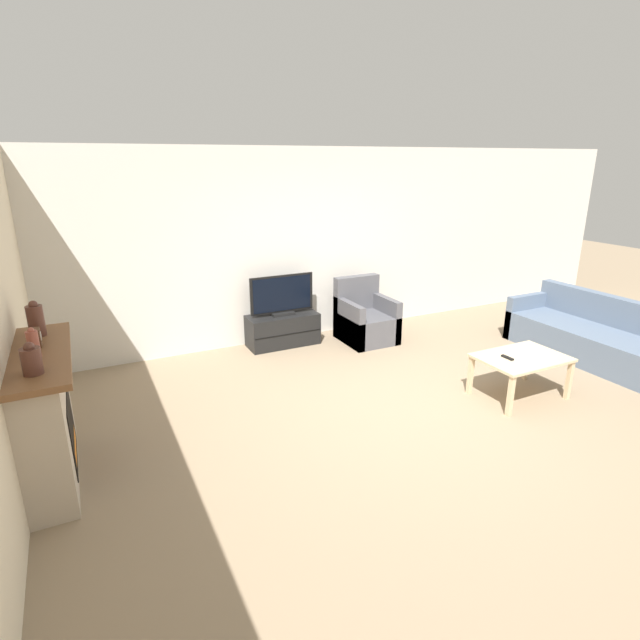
% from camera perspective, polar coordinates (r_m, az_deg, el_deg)
% --- Properties ---
extents(ground_plane, '(24.00, 24.00, 0.00)m').
position_cam_1_polar(ground_plane, '(5.42, 10.66, -10.28)').
color(ground_plane, '#89755B').
extents(wall_back, '(12.00, 0.06, 2.70)m').
position_cam_1_polar(wall_back, '(7.24, -1.85, 8.54)').
color(wall_back, beige).
rests_on(wall_back, ground).
extents(fireplace, '(0.45, 1.48, 1.10)m').
position_cam_1_polar(fireplace, '(4.66, -28.83, -9.53)').
color(fireplace, '#B7A893').
rests_on(fireplace, ground).
extents(mantel_vase_left, '(0.13, 0.13, 0.24)m').
position_cam_1_polar(mantel_vase_left, '(4.00, -30.12, -3.97)').
color(mantel_vase_left, '#512D23').
rests_on(mantel_vase_left, fireplace).
extents(mantel_vase_centre_left, '(0.08, 0.08, 0.24)m').
position_cam_1_polar(mantel_vase_centre_left, '(4.31, -29.94, -2.37)').
color(mantel_vase_centre_left, '#994C3D').
rests_on(mantel_vase_centre_left, fireplace).
extents(mantel_vase_right, '(0.13, 0.13, 0.31)m').
position_cam_1_polar(mantel_vase_right, '(4.84, -29.73, 0.04)').
color(mantel_vase_right, '#512D23').
rests_on(mantel_vase_right, fireplace).
extents(mantel_clock, '(0.08, 0.11, 0.15)m').
position_cam_1_polar(mantel_clock, '(4.57, -29.73, -1.78)').
color(mantel_clock, brown).
rests_on(mantel_clock, fireplace).
extents(tv_stand, '(1.00, 0.43, 0.45)m').
position_cam_1_polar(tv_stand, '(7.09, -4.28, -1.12)').
color(tv_stand, black).
rests_on(tv_stand, ground).
extents(tv, '(0.92, 0.18, 0.57)m').
position_cam_1_polar(tv, '(6.94, -4.36, 2.69)').
color(tv, black).
rests_on(tv, tv_stand).
extents(armchair, '(0.70, 0.76, 0.90)m').
position_cam_1_polar(armchair, '(7.27, 5.18, -0.08)').
color(armchair, '#4C4C51').
rests_on(armchair, ground).
extents(coffee_table, '(0.96, 0.66, 0.48)m').
position_cam_1_polar(coffee_table, '(5.91, 22.02, -4.42)').
color(coffee_table, '#CCB289').
rests_on(coffee_table, ground).
extents(remote, '(0.04, 0.15, 0.02)m').
position_cam_1_polar(remote, '(5.77, 20.62, -4.04)').
color(remote, black).
rests_on(remote, coffee_table).
extents(couch, '(0.84, 2.37, 0.81)m').
position_cam_1_polar(couch, '(7.47, 29.35, -2.05)').
color(couch, slate).
rests_on(couch, ground).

